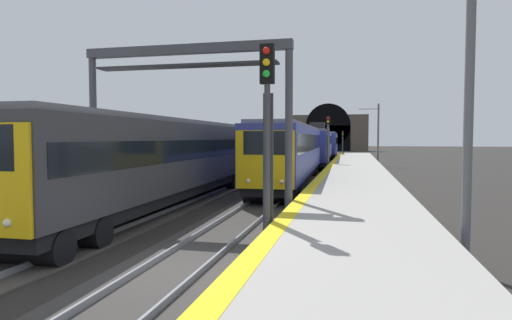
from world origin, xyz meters
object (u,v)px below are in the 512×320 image
railway_signal_far (343,140)px  train_main_approaching (317,145)px  overhead_signal_gantry (186,89)px  railway_signal_near (267,130)px  train_adjacent_platform (263,147)px  catenary_mast_far (468,106)px  catenary_mast_near (378,134)px  railway_signal_mid (328,140)px

railway_signal_far → train_main_approaching: bearing=-2.9°
overhead_signal_gantry → railway_signal_far: bearing=-3.3°
railway_signal_near → railway_signal_far: 75.30m
train_main_approaching → overhead_signal_gantry: size_ratio=7.43×
train_adjacent_platform → catenary_mast_far: size_ratio=8.19×
railway_signal_far → catenary_mast_near: (-35.44, -4.89, 0.88)m
train_main_approaching → train_adjacent_platform: size_ratio=0.96×
railway_signal_far → catenary_mast_near: size_ratio=0.64×
railway_signal_near → railway_signal_mid: 27.03m
railway_signal_mid → catenary_mast_far: (-27.19, -4.91, 0.97)m
overhead_signal_gantry → catenary_mast_near: (35.65, -8.94, -1.43)m
railway_signal_near → overhead_signal_gantry: 6.07m
overhead_signal_gantry → train_main_approaching: bearing=-3.6°
catenary_mast_near → catenary_mast_far: 40.02m
train_main_approaching → catenary_mast_near: bearing=101.9°
catenary_mast_far → train_adjacent_platform: bearing=21.0°
train_main_approaching → railway_signal_far: 37.10m
train_main_approaching → train_adjacent_platform: train_main_approaching is taller
train_adjacent_platform → catenary_mast_near: catenary_mast_near is taller
railway_signal_far → catenary_mast_near: 35.79m
train_adjacent_platform → catenary_mast_far: bearing=20.0°
train_main_approaching → catenary_mast_far: catenary_mast_far is taller
train_main_approaching → overhead_signal_gantry: bearing=-5.1°
railway_signal_near → train_main_approaching: bearing=-177.2°
catenary_mast_near → overhead_signal_gantry: bearing=165.9°
overhead_signal_gantry → train_adjacent_platform: bearing=5.0°
train_adjacent_platform → railway_signal_mid: bearing=72.9°
train_adjacent_platform → railway_signal_near: bearing=11.2°
railway_signal_near → overhead_signal_gantry: size_ratio=0.69×
catenary_mast_far → railway_signal_mid: bearing=10.2°
overhead_signal_gantry → catenary_mast_far: 10.03m
railway_signal_near → catenary_mast_far: size_ratio=0.73×
train_main_approaching → railway_signal_mid: size_ratio=11.93×
railway_signal_mid → catenary_mast_near: size_ratio=0.72×
catenary_mast_near → catenary_mast_far: (-40.02, -0.02, 0.30)m
train_main_approaching → overhead_signal_gantry: overhead_signal_gantry is taller
railway_signal_near → railway_signal_far: (75.30, -0.00, -0.63)m
railway_signal_near → railway_signal_far: size_ratio=1.25×
train_main_approaching → railway_signal_mid: (-11.22, -1.90, 0.66)m
train_main_approaching → overhead_signal_gantry: 34.22m
railway_signal_mid → catenary_mast_far: bearing=10.2°
railway_signal_far → overhead_signal_gantry: (-71.09, 4.05, 2.31)m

